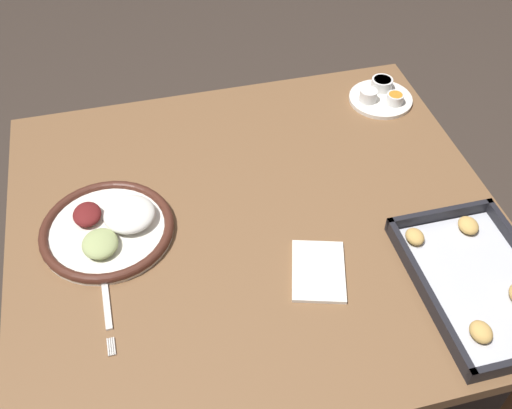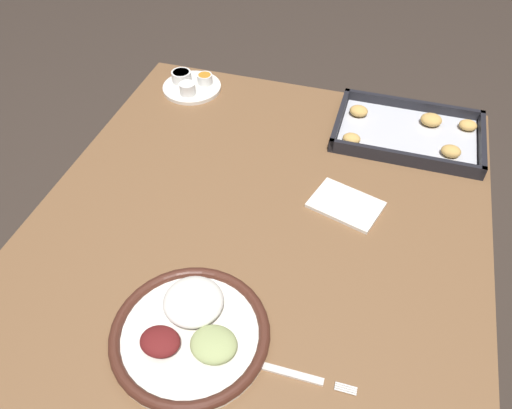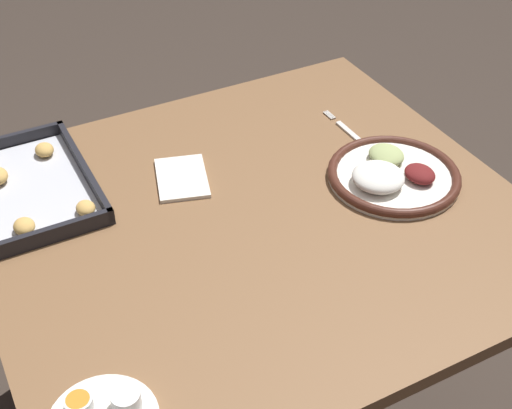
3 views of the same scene
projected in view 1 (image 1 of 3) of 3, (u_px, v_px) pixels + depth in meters
ground_plane at (257, 383)px, 1.77m from camera, size 8.00×8.00×0.00m
dining_table at (257, 251)px, 1.32m from camera, size 0.93×1.01×0.73m
dinner_plate at (109, 228)px, 1.21m from camera, size 0.27×0.27×0.05m
fork at (106, 298)px, 1.10m from camera, size 0.22×0.02×0.00m
saucer_plate at (381, 95)px, 1.52m from camera, size 0.16×0.16×0.04m
baking_tray at (482, 283)px, 1.11m from camera, size 0.35×0.23×0.04m
napkin at (318, 271)px, 1.14m from camera, size 0.17×0.14×0.01m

